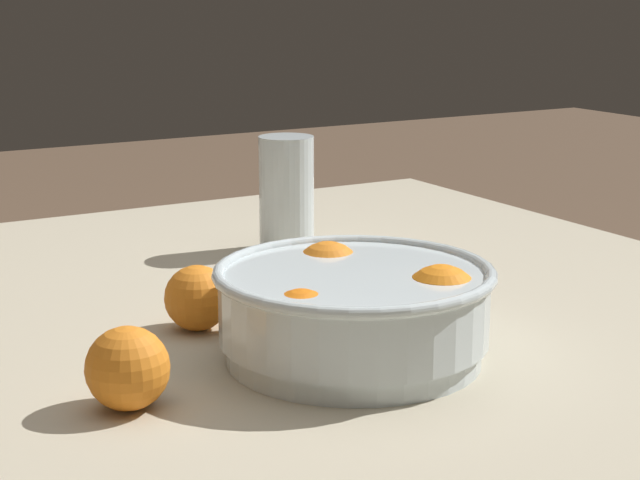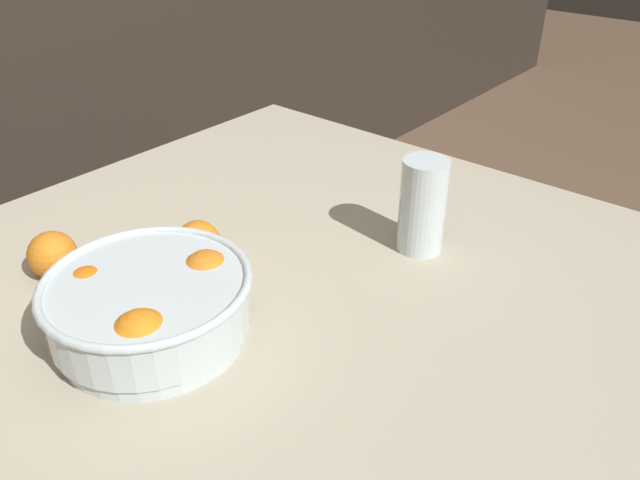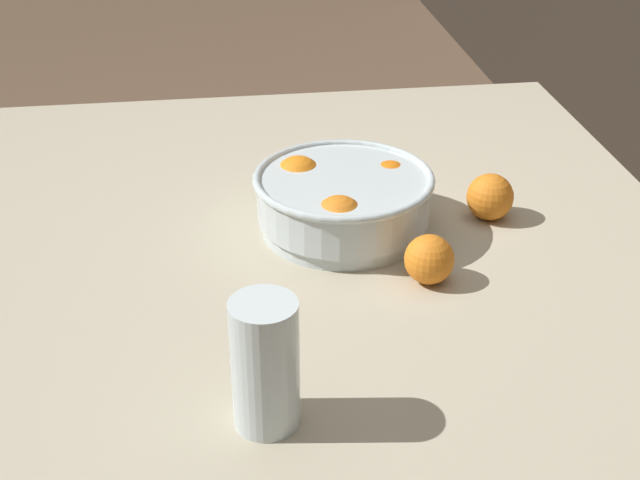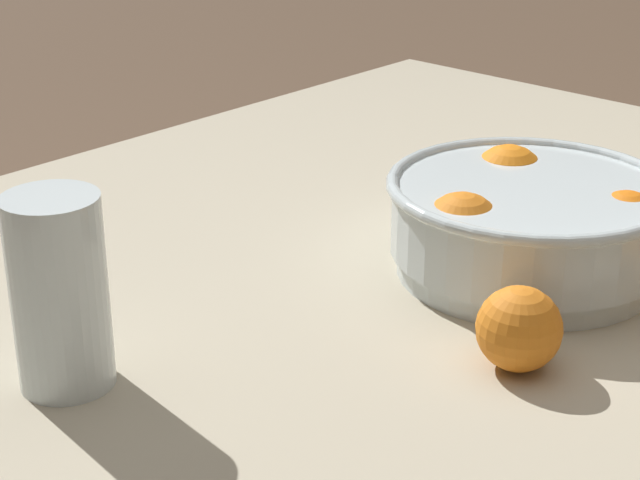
% 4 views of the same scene
% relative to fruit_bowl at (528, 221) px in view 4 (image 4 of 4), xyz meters
% --- Properties ---
extents(dining_table, '(1.40, 1.15, 0.71)m').
position_rel_fruit_bowl_xyz_m(dining_table, '(0.09, -0.04, -0.11)').
color(dining_table, '#B7AD93').
rests_on(dining_table, ground_plane).
extents(fruit_bowl, '(0.28, 0.28, 0.10)m').
position_rel_fruit_bowl_xyz_m(fruit_bowl, '(0.00, 0.00, 0.00)').
color(fruit_bowl, silver).
rests_on(fruit_bowl, dining_table).
extents(juice_glass, '(0.08, 0.08, 0.16)m').
position_rel_fruit_bowl_xyz_m(juice_glass, '(0.43, -0.15, 0.02)').
color(juice_glass, '#F4A314').
rests_on(juice_glass, dining_table).
extents(orange_loose_near_bowl, '(0.07, 0.07, 0.07)m').
position_rel_fruit_bowl_xyz_m(orange_loose_near_bowl, '(0.16, 0.10, -0.02)').
color(orange_loose_near_bowl, orange).
rests_on(orange_loose_near_bowl, dining_table).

